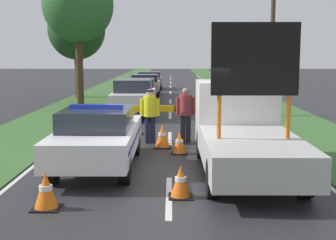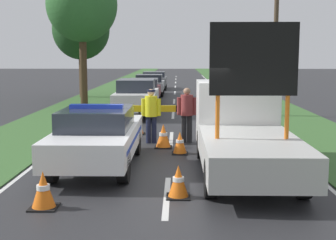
{
  "view_description": "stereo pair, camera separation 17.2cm",
  "coord_description": "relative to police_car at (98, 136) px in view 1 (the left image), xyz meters",
  "views": [
    {
      "loc": [
        0.04,
        -10.58,
        2.77
      ],
      "look_at": [
        -0.04,
        1.3,
        1.1
      ],
      "focal_mm": 50.0,
      "sensor_mm": 36.0,
      "label": 1
    },
    {
      "loc": [
        0.21,
        -10.58,
        2.77
      ],
      "look_at": [
        -0.04,
        1.3,
        1.1
      ],
      "focal_mm": 50.0,
      "sensor_mm": 36.0,
      "label": 2
    }
  ],
  "objects": [
    {
      "name": "ground_plane",
      "position": [
        1.75,
        -0.71,
        -0.79
      ],
      "size": [
        160.0,
        160.0,
        0.0
      ],
      "primitive_type": "plane",
      "color": "#28282B"
    },
    {
      "name": "lane_markings",
      "position": [
        1.75,
        17.19,
        -0.78
      ],
      "size": [
        6.9,
        67.39,
        0.01
      ],
      "color": "silver",
      "rests_on": "ground"
    },
    {
      "name": "grass_verge_left",
      "position": [
        -3.3,
        19.29,
        -0.77
      ],
      "size": [
        3.1,
        120.0,
        0.03
      ],
      "color": "#38602D",
      "rests_on": "ground"
    },
    {
      "name": "grass_verge_right",
      "position": [
        6.8,
        19.29,
        -0.77
      ],
      "size": [
        3.1,
        120.0,
        0.03
      ],
      "color": "#38602D",
      "rests_on": "ground"
    },
    {
      "name": "police_car",
      "position": [
        0.0,
        0.0,
        0.0
      ],
      "size": [
        1.83,
        4.79,
        1.58
      ],
      "rotation": [
        0.0,
        0.0,
        0.07
      ],
      "color": "white",
      "rests_on": "ground"
    },
    {
      "name": "work_truck",
      "position": [
        3.5,
        -0.26,
        0.23
      ],
      "size": [
        2.02,
        5.46,
        3.42
      ],
      "rotation": [
        0.0,
        0.0,
        3.19
      ],
      "color": "white",
      "rests_on": "ground"
    },
    {
      "name": "road_barrier",
      "position": [
        1.9,
        3.73,
        0.15
      ],
      "size": [
        2.95,
        0.08,
        1.13
      ],
      "rotation": [
        0.0,
        0.0,
        0.12
      ],
      "color": "black",
      "rests_on": "ground"
    },
    {
      "name": "police_officer",
      "position": [
        1.13,
        3.19,
        0.23
      ],
      "size": [
        0.61,
        0.39,
        1.7
      ],
      "rotation": [
        0.0,
        0.0,
        3.45
      ],
      "color": "#191E38",
      "rests_on": "ground"
    },
    {
      "name": "pedestrian_civilian",
      "position": [
        2.25,
        3.34,
        0.23
      ],
      "size": [
        0.62,
        0.4,
        1.73
      ],
      "rotation": [
        0.0,
        0.0,
        -0.32
      ],
      "color": "#232326",
      "rests_on": "ground"
    },
    {
      "name": "traffic_cone_near_police",
      "position": [
        -0.47,
        -3.15,
        -0.45
      ],
      "size": [
        0.5,
        0.5,
        0.69
      ],
      "color": "black",
      "rests_on": "ground"
    },
    {
      "name": "traffic_cone_centre_front",
      "position": [
        1.98,
        -2.45,
        -0.47
      ],
      "size": [
        0.47,
        0.47,
        0.65
      ],
      "color": "black",
      "rests_on": "ground"
    },
    {
      "name": "traffic_cone_near_truck",
      "position": [
        2.02,
        1.6,
        -0.48
      ],
      "size": [
        0.45,
        0.45,
        0.63
      ],
      "color": "black",
      "rests_on": "ground"
    },
    {
      "name": "traffic_cone_behind_barrier",
      "position": [
        1.53,
        2.48,
        -0.43
      ],
      "size": [
        0.52,
        0.52,
        0.71
      ],
      "color": "black",
      "rests_on": "ground"
    },
    {
      "name": "traffic_cone_lane_edge",
      "position": [
        0.58,
        4.84,
        -0.48
      ],
      "size": [
        0.45,
        0.45,
        0.63
      ],
      "color": "black",
      "rests_on": "ground"
    },
    {
      "name": "queued_car_van_white",
      "position": [
        0.12,
        9.65,
        0.08
      ],
      "size": [
        1.79,
        4.38,
        1.67
      ],
      "rotation": [
        0.0,
        0.0,
        3.14
      ],
      "color": "silver",
      "rests_on": "ground"
    },
    {
      "name": "queued_car_wagon_maroon",
      "position": [
        0.0,
        15.18,
        -0.03
      ],
      "size": [
        1.85,
        4.1,
        1.41
      ],
      "rotation": [
        0.0,
        0.0,
        3.14
      ],
      "color": "maroon",
      "rests_on": "ground"
    },
    {
      "name": "queued_car_sedan_silver",
      "position": [
        0.03,
        20.53,
        -0.03
      ],
      "size": [
        1.94,
        4.12,
        1.42
      ],
      "rotation": [
        0.0,
        0.0,
        3.14
      ],
      "color": "#B2B2B7",
      "rests_on": "ground"
    },
    {
      "name": "queued_car_suv_grey",
      "position": [
        0.08,
        26.22,
        -0.04
      ],
      "size": [
        1.93,
        4.06,
        1.39
      ],
      "rotation": [
        0.0,
        0.0,
        3.14
      ],
      "color": "slate",
      "rests_on": "ground"
    },
    {
      "name": "roadside_tree_near_left",
      "position": [
        -4.22,
        18.89,
        3.52
      ],
      "size": [
        3.63,
        3.63,
        6.24
      ],
      "color": "#42301E",
      "rests_on": "ground"
    },
    {
      "name": "roadside_tree_near_right",
      "position": [
        -3.19,
        14.24,
        4.59
      ],
      "size": [
        3.8,
        3.8,
        7.41
      ],
      "color": "#42301E",
      "rests_on": "ground"
    },
    {
      "name": "utility_pole",
      "position": [
        6.28,
        9.75,
        2.53
      ],
      "size": [
        1.2,
        0.2,
        6.4
      ],
      "color": "#473828",
      "rests_on": "ground"
    }
  ]
}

